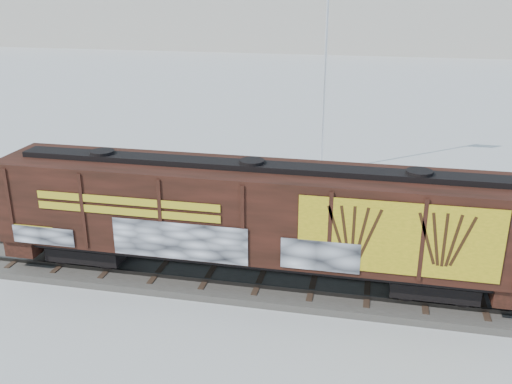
% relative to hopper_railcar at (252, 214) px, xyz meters
% --- Properties ---
extents(ground, '(500.00, 500.00, 0.00)m').
position_rel_hopper_railcar_xyz_m(ground, '(-3.67, 0.01, -2.91)').
color(ground, white).
rests_on(ground, ground).
extents(rail_track, '(50.00, 3.40, 0.43)m').
position_rel_hopper_railcar_xyz_m(rail_track, '(-3.67, 0.01, -2.76)').
color(rail_track, '#59544C').
rests_on(rail_track, ground).
extents(parking_strip, '(40.00, 8.00, 0.03)m').
position_rel_hopper_railcar_xyz_m(parking_strip, '(-3.67, 7.51, -2.89)').
color(parking_strip, white).
rests_on(parking_strip, ground).
extents(hopper_railcar, '(19.15, 3.06, 4.43)m').
position_rel_hopper_railcar_xyz_m(hopper_railcar, '(0.00, 0.00, 0.00)').
color(hopper_railcar, black).
rests_on(hopper_railcar, rail_track).
extents(flagpole, '(2.30, 0.90, 12.32)m').
position_rel_hopper_railcar_xyz_m(flagpole, '(1.22, 14.44, 1.71)').
color(flagpole, silver).
rests_on(flagpole, ground).
extents(car_silver, '(4.23, 1.82, 1.42)m').
position_rel_hopper_railcar_xyz_m(car_silver, '(-5.80, 7.37, -2.17)').
color(car_silver, '#B9BCC1').
rests_on(car_silver, parking_strip).
extents(car_white, '(5.28, 3.16, 1.64)m').
position_rel_hopper_railcar_xyz_m(car_white, '(-1.85, 5.95, -2.06)').
color(car_white, white).
rests_on(car_white, parking_strip).
extents(car_dark, '(4.58, 3.34, 1.23)m').
position_rel_hopper_railcar_xyz_m(car_dark, '(0.79, 8.31, -2.26)').
color(car_dark, black).
rests_on(car_dark, parking_strip).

